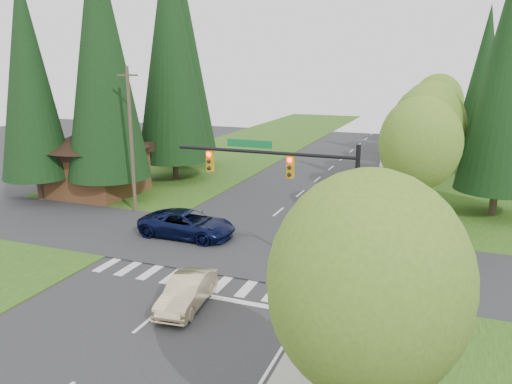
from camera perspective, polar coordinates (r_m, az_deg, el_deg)
The scene contains 33 objects.
ground at distance 22.10m, azimuth -10.70°, elevation -13.01°, with size 120.00×120.00×0.00m, color #28282B.
grass_east at distance 37.96m, azimuth 23.85°, elevation -2.25°, with size 14.00×110.00×0.06m, color #294A13.
grass_west at distance 44.67m, azimuth -11.52°, elevation 1.06°, with size 14.00×110.00×0.06m, color #294A13.
cross_street at distance 28.58m, azimuth -2.25°, elevation -6.29°, with size 120.00×8.00×0.10m, color #28282B.
sidewalk_east at distance 39.99m, azimuth 15.02°, elevation -0.65°, with size 1.80×80.00×0.13m, color gray.
curb_east at distance 40.08m, azimuth 13.82°, elevation -0.54°, with size 0.20×80.00×0.13m, color gray.
stone_wall_north at distance 47.58m, azimuth 18.17°, elevation 1.83°, with size 0.70×40.00×0.70m, color #4C4438.
traffic_signal at distance 22.53m, azimuth 4.33°, elevation 1.28°, with size 8.70×0.37×6.80m.
brown_building at distance 41.24m, azimuth -17.81°, elevation 3.98°, with size 8.40×8.40×5.40m.
utility_pole at distance 35.29m, azimuth -14.08°, elevation 5.89°, with size 1.60×0.24×10.00m.
decid_tree_0 at distance 30.89m, azimuth 18.24°, elevation 5.31°, with size 4.80×4.80×8.37m.
decid_tree_1 at distance 37.80m, azimuth 19.05°, elevation 7.08°, with size 5.20×5.20×8.80m.
decid_tree_2 at distance 44.75m, azimuth 19.22°, elevation 8.25°, with size 5.00×5.00×8.82m.
decid_tree_3 at distance 51.74m, azimuth 19.64°, elevation 8.64°, with size 5.00×5.00×8.55m.
decid_tree_4 at distance 58.69m, azimuth 20.02°, elevation 9.57°, with size 5.40×5.40×9.18m.
decid_tree_5 at distance 65.71m, azimuth 19.98°, elevation 9.53°, with size 4.80×4.80×8.30m.
decid_tree_6 at distance 72.67m, azimuth 20.25°, elevation 10.15°, with size 5.20×5.20×8.86m.
decid_tree_south at distance 11.65m, azimuth 12.69°, elevation -10.30°, with size 4.60×4.60×7.92m.
conifer_w_a at distance 38.64m, azimuth -17.25°, elevation 14.80°, with size 6.12×6.12×19.80m.
conifer_w_b at distance 43.63m, azimuth -17.04°, elevation 13.37°, with size 5.44×5.44×17.80m.
conifer_w_c at distance 44.73m, azimuth -9.72°, elevation 15.71°, with size 6.46×6.46×20.80m.
conifer_w_d at distance 40.46m, azimuth -24.59°, elevation 11.98°, with size 5.10×5.10×16.80m.
conifer_w_e at distance 50.91m, azimuth -8.13°, elevation 14.45°, with size 5.78×5.78×18.80m.
conifer_e_a at distance 36.69m, azimuth 27.00°, elevation 12.40°, with size 5.44×5.44×17.80m.
conifer_e_b at distance 50.73m, azimuth 26.83°, elevation 13.67°, with size 6.12×6.12×19.80m.
conifer_e_c at distance 64.63m, azimuth 24.68°, elevation 12.38°, with size 5.10×5.10×16.80m.
sedan_champagne at distance 21.85m, azimuth -7.92°, elevation -11.27°, with size 1.42×4.06×1.34m, color beige.
suv_navy at distance 30.17m, azimuth -7.83°, elevation -3.66°, with size 2.68×5.82×1.62m, color #0A1033.
parked_car_a at distance 39.98m, azimuth 12.99°, elevation 0.39°, with size 1.61×4.00×1.36m, color #9F9FA3.
parked_car_b at distance 42.28m, azimuth 12.41°, elevation 1.28°, with size 2.12×5.21×1.51m, color gray.
parked_car_c at distance 49.03m, azimuth 14.80°, elevation 2.80°, with size 1.40×4.02×1.32m, color #B1B0B5.
parked_car_d at distance 54.20m, azimuth 15.47°, elevation 3.98°, with size 1.92×4.76×1.62m, color silver.
parked_car_e at distance 60.49m, azimuth 16.10°, elevation 4.80°, with size 1.77×4.36×1.27m, color #B5B4BA.
Camera 1 is at (10.67, -16.53, 10.05)m, focal length 35.00 mm.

